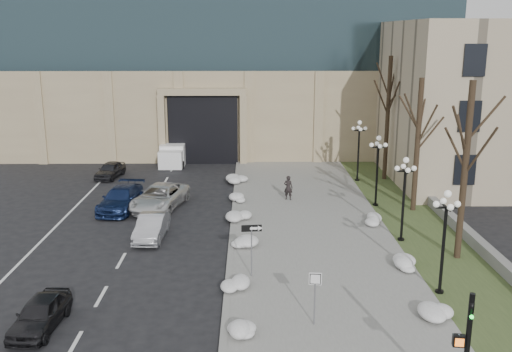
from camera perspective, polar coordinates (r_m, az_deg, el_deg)
The scene contains 29 objects.
sidewalk at distance 32.99m, azimuth 5.50°, elevation -5.58°, with size 9.00×40.00×0.12m, color gray.
curb at distance 32.81m, azimuth -2.38°, elevation -5.62°, with size 0.30×40.00×0.14m, color gray.
grass_strip at distance 34.30m, azimuth 16.40°, elevation -5.35°, with size 4.00×40.00×0.10m, color #394924.
stone_wall at distance 36.63m, azimuth 18.54°, elevation -3.77°, with size 0.50×30.00×0.70m, color gray.
car_a at distance 24.11m, azimuth -20.78°, elevation -12.75°, with size 1.47×3.66×1.25m, color black.
car_b at distance 32.31m, azimuth -10.40°, elevation -5.04°, with size 1.42×4.06×1.34m, color #AFB0B7.
car_c at distance 37.81m, azimuth -13.35°, elevation -2.24°, with size 2.07×5.10×1.48m, color navy.
car_d at distance 37.57m, azimuth -9.59°, elevation -2.10°, with size 2.56×5.55×1.54m, color silver.
car_e at distance 46.40m, azimuth -14.37°, elevation 0.59°, with size 1.49×3.71×1.26m, color #2B2B30.
pedestrian at distance 38.66m, azimuth 3.25°, elevation -1.18°, with size 0.61×0.40×1.67m, color black.
box_truck at distance 50.42m, azimuth -8.18°, elevation 2.27°, with size 2.09×5.85×1.86m.
one_way_sign at distance 26.25m, azimuth -0.09°, elevation -5.86°, with size 0.99×0.28×2.63m.
keep_sign at distance 22.35m, azimuth 5.93°, elevation -11.03°, with size 0.49×0.10×2.28m.
snow_clump_b at distance 22.46m, azimuth -2.18°, elevation -14.77°, with size 1.10×1.60×0.36m, color white.
snow_clump_c at distance 25.93m, azimuth -1.95°, elevation -10.62°, with size 1.10×1.60×0.36m, color white.
snow_clump_d at distance 30.57m, azimuth -1.55°, elevation -6.66°, with size 1.10×1.60×0.36m, color white.
snow_clump_e at distance 34.82m, azimuth -1.73°, elevation -4.03°, with size 1.10×1.60×0.36m, color white.
snow_clump_f at distance 38.48m, azimuth -1.71°, elevation -2.25°, with size 1.10×1.60×0.36m, color white.
snow_clump_g at distance 43.11m, azimuth -1.83°, elevation -0.44°, with size 1.10×1.60×0.36m, color white.
snow_clump_h at distance 24.29m, azimuth 17.91°, elevation -13.15°, with size 1.10×1.60×0.36m, color white.
snow_clump_i at distance 28.70m, azimuth 15.13°, elevation -8.60°, with size 1.10×1.60×0.36m, color white.
snow_clump_j at distance 34.76m, azimuth 11.96°, elevation -4.37°, with size 1.10×1.60×0.36m, color white.
lamppost_a at distance 25.64m, azimuth 18.36°, elevation -4.98°, with size 1.18×1.18×4.76m.
lamppost_b at distance 31.57m, azimuth 14.61°, elevation -1.16°, with size 1.18×1.18×4.76m.
lamppost_c at distance 37.69m, azimuth 12.07°, elevation 1.45°, with size 1.18×1.18×4.76m.
lamppost_d at distance 43.92m, azimuth 10.24°, elevation 3.32°, with size 1.18×1.18×4.76m.
tree_near at distance 29.34m, azimuth 20.36°, elevation 2.79°, with size 3.20×3.20×9.00m.
tree_mid at distance 36.85m, azimuth 15.95°, elevation 4.78°, with size 3.20×3.20×8.50m.
tree_far at distance 44.42m, azimuth 13.11°, elevation 7.32°, with size 3.20×3.20×9.50m.
Camera 1 is at (-0.04, -16.86, 11.16)m, focal length 40.00 mm.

